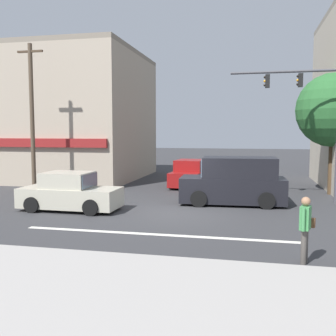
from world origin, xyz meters
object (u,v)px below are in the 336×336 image
Objects in this scene: sedan_approaching_near at (190,174)px; sedan_crossing_center at (70,193)px; street_tree at (334,110)px; pedestrian_foreground_with_bag at (305,226)px; traffic_light_mast at (316,111)px; van_waiting_far at (235,182)px; utility_pole_near_left at (32,117)px.

sedan_crossing_center is at bearing -115.01° from sedan_approaching_near.
pedestrian_foreground_with_bag is at bearing -103.11° from street_tree.
sedan_approaching_near is (-6.34, 4.14, -3.46)m from traffic_light_mast.
sedan_approaching_near is 13.86m from pedestrian_foreground_with_bag.
pedestrian_foreground_with_bag is at bearing -74.91° from van_waiting_far.
utility_pole_near_left is 1.25× the size of traffic_light_mast.
utility_pole_near_left is 1.83× the size of sedan_approaching_near.
street_tree is 15.50m from utility_pole_near_left.
van_waiting_far reaches higher than pedestrian_foreground_with_bag.
pedestrian_foreground_with_bag is (-1.44, -8.83, -3.22)m from traffic_light_mast.
traffic_light_mast is 8.33m from sedan_approaching_near.
sedan_crossing_center is (3.86, -3.70, -3.30)m from utility_pole_near_left.
sedan_approaching_near is at bearing 118.05° from van_waiting_far.
sedan_crossing_center is 8.91m from sedan_approaching_near.
street_tree is at bearing 10.98° from utility_pole_near_left.
van_waiting_far is (-3.51, -1.18, -3.17)m from traffic_light_mast.
street_tree is 13.65m from sedan_crossing_center.
utility_pole_near_left reaches higher than pedestrian_foreground_with_bag.
traffic_light_mast is at bearing -33.14° from sedan_approaching_near.
utility_pole_near_left is 13.97m from traffic_light_mast.
van_waiting_far is at bearing -61.95° from sedan_approaching_near.
pedestrian_foreground_with_bag is at bearing -34.44° from utility_pole_near_left.
traffic_light_mast is 1.32× the size of van_waiting_far.
van_waiting_far is at bearing -5.11° from utility_pole_near_left.
sedan_approaching_near is at bearing 64.99° from sedan_crossing_center.
street_tree is 1.00× the size of traffic_light_mast.
pedestrian_foreground_with_bag reaches higher than sedan_crossing_center.
sedan_approaching_near is at bearing 29.85° from utility_pole_near_left.
van_waiting_far is (10.46, -0.94, -3.01)m from utility_pole_near_left.
traffic_light_mast is at bearing 21.30° from sedan_crossing_center.
sedan_crossing_center is (-11.35, -6.65, -3.61)m from street_tree.
traffic_light_mast reaches higher than pedestrian_foreground_with_bag.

